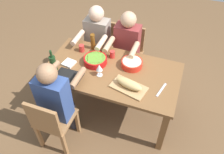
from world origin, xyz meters
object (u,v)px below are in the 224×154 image
at_px(dining_table, 112,76).
at_px(bread_loaf, 129,84).
at_px(serving_bowl_salad, 95,60).
at_px(napkin_stack, 69,63).
at_px(chair_far_center, 129,51).
at_px(diner_far_center, 126,46).
at_px(cup_far_left, 82,48).
at_px(chair_near_left, 51,121).
at_px(cup_far_center, 112,54).
at_px(diner_far_left, 97,40).
at_px(wine_bottle, 53,63).
at_px(cutting_board, 129,87).
at_px(chair_far_left, 102,45).
at_px(beer_bottle, 93,42).
at_px(diner_near_left, 56,97).
at_px(wine_glass, 99,68).
at_px(serving_bowl_pasta, 132,63).

height_order(dining_table, bread_loaf, bread_loaf).
xyz_separation_m(serving_bowl_salad, napkin_stack, (-0.30, -0.13, -0.03)).
relative_size(chair_far_center, diner_far_center, 0.71).
bearing_deg(cup_far_left, napkin_stack, -98.17).
relative_size(chair_near_left, cup_far_center, 8.69).
relative_size(diner_far_center, napkin_stack, 8.57).
relative_size(serving_bowl_salad, napkin_stack, 2.06).
xyz_separation_m(chair_near_left, napkin_stack, (-0.10, 0.69, 0.27)).
distance_m(diner_far_left, napkin_stack, 0.65).
distance_m(diner_far_left, cup_far_left, 0.37).
bearing_deg(wine_bottle, chair_near_left, -68.16).
bearing_deg(cutting_board, chair_far_left, 126.90).
distance_m(chair_far_center, napkin_stack, 1.03).
distance_m(cutting_board, beer_bottle, 0.85).
bearing_deg(wine_bottle, diner_near_left, -58.49).
height_order(chair_near_left, cutting_board, chair_near_left).
xyz_separation_m(wine_glass, cup_far_left, (-0.39, 0.34, -0.07)).
bearing_deg(cup_far_left, beer_bottle, 41.88).
height_order(diner_far_center, cup_far_center, diner_far_center).
distance_m(diner_far_center, cutting_board, 0.82).
bearing_deg(diner_far_left, chair_far_center, 22.33).
xyz_separation_m(dining_table, chair_far_center, (0.00, 0.76, -0.17)).
bearing_deg(diner_far_left, dining_table, -52.01).
xyz_separation_m(chair_far_left, serving_bowl_pasta, (0.65, -0.60, 0.30)).
xyz_separation_m(chair_near_left, bread_loaf, (0.72, 0.55, 0.32)).
xyz_separation_m(bread_loaf, beer_bottle, (-0.66, 0.53, 0.04)).
bearing_deg(dining_table, serving_bowl_salad, 165.29).
bearing_deg(cup_far_left, bread_loaf, -28.50).
bearing_deg(diner_far_center, cutting_board, -70.59).
bearing_deg(cup_far_left, serving_bowl_salad, -30.60).
bearing_deg(diner_far_center, cup_far_center, -103.67).
height_order(serving_bowl_pasta, wine_bottle, wine_bottle).
bearing_deg(chair_near_left, bread_loaf, 37.45).
relative_size(dining_table, cutting_board, 4.06).
bearing_deg(chair_near_left, chair_far_left, 90.00).
xyz_separation_m(beer_bottle, wine_glass, (0.28, -0.45, 0.01)).
distance_m(wine_bottle, beer_bottle, 0.61).
xyz_separation_m(diner_far_left, bread_loaf, (0.72, -0.78, 0.11)).
bearing_deg(serving_bowl_salad, dining_table, -14.71).
distance_m(chair_far_left, wine_glass, 1.01).
height_order(dining_table, chair_near_left, chair_near_left).
bearing_deg(cup_far_center, cutting_board, -51.09).
bearing_deg(dining_table, cup_far_center, 109.10).
height_order(chair_far_center, bread_loaf, same).
xyz_separation_m(cutting_board, wine_glass, (-0.38, 0.08, 0.11)).
xyz_separation_m(wine_glass, cup_far_center, (0.03, 0.36, -0.07)).
distance_m(diner_far_left, serving_bowl_pasta, 0.77).
distance_m(chair_far_left, cutting_board, 1.23).
bearing_deg(diner_far_left, cup_far_center, -42.62).
xyz_separation_m(dining_table, bread_loaf, (0.27, -0.20, 0.16)).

